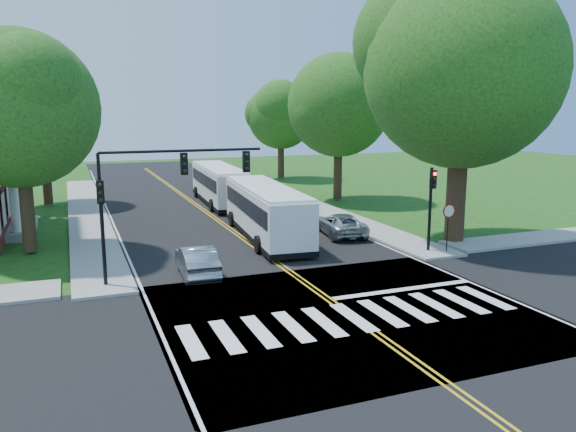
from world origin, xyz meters
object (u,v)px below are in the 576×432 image
signal_ne (431,198)px  signal_nw (157,184)px  bus_lead (266,210)px  suv (341,224)px  hatchback (197,261)px  bus_follow (219,184)px  dark_sedan (284,205)px

signal_ne → signal_nw: bearing=-180.0°
bus_lead → suv: size_ratio=2.52×
bus_lead → hatchback: 8.52m
bus_follow → dark_sedan: (3.21, -6.25, -0.97)m
dark_sedan → bus_lead: bearing=82.3°
signal_nw → signal_ne: (14.06, 0.01, -1.41)m
bus_follow → hatchback: (-6.13, -19.53, -0.89)m
hatchback → suv: 11.31m
signal_ne → hatchback: bearing=178.6°
hatchback → dark_sedan: bearing=-122.5°
bus_follow → signal_ne: bearing=110.8°
bus_lead → hatchback: bus_lead is taller
signal_ne → suv: bearing=113.2°
signal_ne → bus_lead: 9.67m
signal_nw → bus_follow: signal_nw is taller
signal_nw → hatchback: size_ratio=1.68×
bus_lead → hatchback: bearing=54.2°
signal_nw → bus_follow: 21.50m
bus_follow → suv: (3.86, -14.23, -0.93)m
hatchback → suv: hatchback is taller
bus_lead → bus_follow: 13.15m
bus_follow → suv: 14.77m
signal_ne → dark_sedan: signal_ne is taller
suv → signal_nw: bearing=34.9°
bus_follow → bus_lead: bearing=90.7°
dark_sedan → signal_nw: bearing=72.1°
bus_follow → suv: bus_follow is taller
bus_follow → dark_sedan: 7.09m
signal_ne → dark_sedan: bearing=102.7°
hatchback → suv: size_ratio=0.89×
bus_follow → dark_sedan: bearing=120.4°
hatchback → signal_nw: bearing=13.4°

